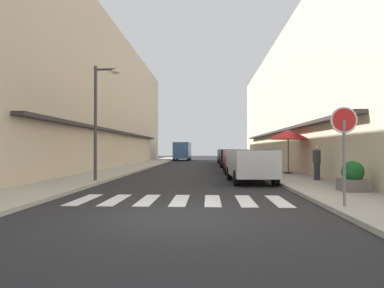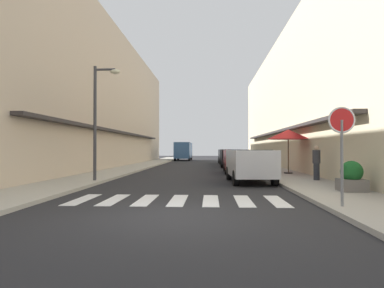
{
  "view_description": "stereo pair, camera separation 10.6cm",
  "coord_description": "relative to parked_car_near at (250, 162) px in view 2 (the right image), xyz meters",
  "views": [
    {
      "loc": [
        0.83,
        -7.38,
        1.5
      ],
      "look_at": [
        -0.14,
        12.29,
        1.8
      ],
      "focal_mm": 31.15,
      "sensor_mm": 36.0,
      "label": 1
    },
    {
      "loc": [
        0.93,
        -7.38,
        1.5
      ],
      "look_at": [
        -0.14,
        12.29,
        1.8
      ],
      "focal_mm": 31.15,
      "sensor_mm": 36.0,
      "label": 2
    }
  ],
  "objects": [
    {
      "name": "pedestrian_walking_near",
      "position": [
        2.96,
        0.1,
        -0.0
      ],
      "size": [
        0.34,
        0.34,
        1.54
      ],
      "rotation": [
        0.0,
        0.0,
        1.47
      ],
      "color": "#282B33",
      "rests_on": "sidewalk_right"
    },
    {
      "name": "building_row_left",
      "position": [
        -11.49,
        11.07,
        4.62
      ],
      "size": [
        5.5,
        41.4,
        11.09
      ],
      "color": "#C6B299",
      "rests_on": "ground_plane"
    },
    {
      "name": "planter_corner",
      "position": [
        2.86,
        -3.81,
        -0.34
      ],
      "size": [
        0.79,
        0.79,
        1.0
      ],
      "color": "slate",
      "rests_on": "sidewalk_right"
    },
    {
      "name": "parked_car_near",
      "position": [
        0.0,
        0.0,
        0.0
      ],
      "size": [
        1.96,
        4.19,
        1.47
      ],
      "color": "silver",
      "rests_on": "ground_plane"
    },
    {
      "name": "delivery_van",
      "position": [
        -5.26,
        28.44,
        0.48
      ],
      "size": [
        2.07,
        5.43,
        2.37
      ],
      "color": "#33598C",
      "rests_on": "ground_plane"
    },
    {
      "name": "street_lamp",
      "position": [
        -6.67,
        -0.55,
        2.31
      ],
      "size": [
        1.19,
        0.28,
        5.06
      ],
      "color": "#38383D",
      "rests_on": "sidewalk_left"
    },
    {
      "name": "sidewalk_left",
      "position": [
        -7.73,
        9.89,
        -0.86
      ],
      "size": [
        2.53,
        61.29,
        0.12
      ],
      "primitive_type": "cube",
      "color": "#ADA899",
      "rests_on": "ground_plane"
    },
    {
      "name": "crosswalk",
      "position": [
        -2.71,
        -5.31,
        -0.92
      ],
      "size": [
        6.15,
        2.2,
        0.01
      ],
      "color": "silver",
      "rests_on": "ground_plane"
    },
    {
      "name": "building_row_right",
      "position": [
        6.07,
        11.07,
        4.2
      ],
      "size": [
        5.5,
        41.4,
        10.24
      ],
      "color": "beige",
      "rests_on": "ground_plane"
    },
    {
      "name": "cafe_umbrella",
      "position": [
        2.65,
        4.12,
        1.4
      ],
      "size": [
        2.39,
        2.39,
        2.49
      ],
      "color": "#262626",
      "rests_on": "sidewalk_right"
    },
    {
      "name": "ground_plane",
      "position": [
        -2.71,
        9.89,
        -0.92
      ],
      "size": [
        96.31,
        96.31,
        0.0
      ],
      "primitive_type": "plane",
      "color": "#232326"
    },
    {
      "name": "parked_car_distant",
      "position": [
        -0.0,
        18.71,
        -0.0
      ],
      "size": [
        1.88,
        4.01,
        1.47
      ],
      "color": "black",
      "rests_on": "ground_plane"
    },
    {
      "name": "round_street_sign",
      "position": [
        1.42,
        -6.76,
        1.04
      ],
      "size": [
        0.65,
        0.07,
        2.41
      ],
      "color": "slate",
      "rests_on": "sidewalk_right"
    },
    {
      "name": "sidewalk_right",
      "position": [
        2.31,
        9.89,
        -0.86
      ],
      "size": [
        2.53,
        61.29,
        0.12
      ],
      "primitive_type": "cube",
      "color": "#9E998E",
      "rests_on": "ground_plane"
    },
    {
      "name": "parked_car_mid",
      "position": [
        0.0,
        5.92,
        0.0
      ],
      "size": [
        1.85,
        4.44,
        1.47
      ],
      "color": "maroon",
      "rests_on": "ground_plane"
    },
    {
      "name": "parked_car_far",
      "position": [
        -0.0,
        12.55,
        0.0
      ],
      "size": [
        1.89,
        4.47,
        1.47
      ],
      "color": "black",
      "rests_on": "ground_plane"
    }
  ]
}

